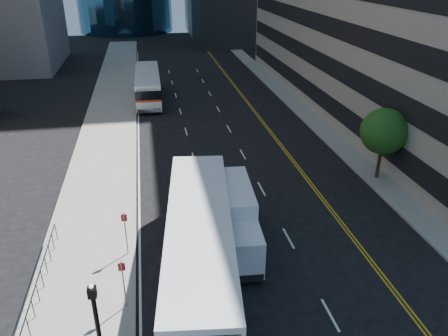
{
  "coord_description": "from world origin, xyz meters",
  "views": [
    {
      "loc": [
        -6.75,
        -17.57,
        14.24
      ],
      "look_at": [
        -2.5,
        5.97,
        2.8
      ],
      "focal_mm": 35.0,
      "sensor_mm": 36.0,
      "label": 1
    }
  ],
  "objects_px": {
    "box_truck": "(232,219)",
    "bus_front": "(200,245)",
    "lamp_post": "(99,333)",
    "bus_rear": "(148,85)",
    "street_tree": "(384,131)"
  },
  "relations": [
    {
      "from": "bus_front",
      "to": "lamp_post",
      "type": "bearing_deg",
      "value": -119.96
    },
    {
      "from": "lamp_post",
      "to": "bus_front",
      "type": "bearing_deg",
      "value": 53.18
    },
    {
      "from": "street_tree",
      "to": "bus_rear",
      "type": "height_order",
      "value": "street_tree"
    },
    {
      "from": "box_truck",
      "to": "lamp_post",
      "type": "bearing_deg",
      "value": -123.99
    },
    {
      "from": "box_truck",
      "to": "bus_rear",
      "type": "bearing_deg",
      "value": 101.57
    },
    {
      "from": "box_truck",
      "to": "bus_front",
      "type": "bearing_deg",
      "value": -126.82
    },
    {
      "from": "lamp_post",
      "to": "bus_rear",
      "type": "distance_m",
      "value": 37.04
    },
    {
      "from": "bus_front",
      "to": "box_truck",
      "type": "xyz_separation_m",
      "value": [
        2.04,
        2.35,
        -0.22
      ]
    },
    {
      "from": "bus_front",
      "to": "bus_rear",
      "type": "distance_m",
      "value": 31.44
    },
    {
      "from": "lamp_post",
      "to": "bus_front",
      "type": "xyz_separation_m",
      "value": [
        4.16,
        5.56,
        -0.79
      ]
    },
    {
      "from": "lamp_post",
      "to": "bus_front",
      "type": "distance_m",
      "value": 6.99
    },
    {
      "from": "lamp_post",
      "to": "bus_rear",
      "type": "xyz_separation_m",
      "value": [
        2.4,
        36.95,
        -1.05
      ]
    },
    {
      "from": "street_tree",
      "to": "bus_front",
      "type": "bearing_deg",
      "value": -148.62
    },
    {
      "from": "bus_front",
      "to": "box_truck",
      "type": "relative_size",
      "value": 2.02
    },
    {
      "from": "lamp_post",
      "to": "box_truck",
      "type": "bearing_deg",
      "value": 51.91
    }
  ]
}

